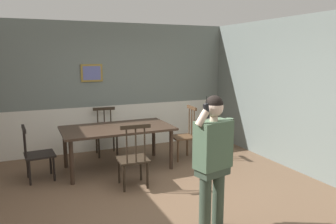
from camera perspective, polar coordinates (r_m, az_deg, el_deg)
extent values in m
plane|color=brown|center=(4.81, -1.60, -15.21)|extent=(6.21, 6.21, 0.00)
cube|color=slate|center=(7.05, -10.39, 8.26)|extent=(5.50, 0.12, 1.75)
cube|color=silver|center=(7.23, -10.06, -2.58)|extent=(5.50, 0.14, 0.97)
cube|color=silver|center=(7.11, -10.12, 1.18)|extent=(5.50, 0.05, 0.06)
cube|color=olive|center=(6.90, -13.35, 6.74)|extent=(0.44, 0.03, 0.36)
cube|color=#6067A9|center=(6.89, -13.33, 6.73)|extent=(0.36, 0.01, 0.28)
cube|color=slate|center=(5.99, 23.59, 2.61)|extent=(0.12, 5.65, 2.72)
cube|color=#38281E|center=(5.87, -8.98, -2.84)|extent=(1.95, 1.08, 0.04)
cylinder|color=#38281E|center=(5.40, -16.69, -8.56)|extent=(0.07, 0.07, 0.73)
cylinder|color=#38281E|center=(5.86, 0.57, -6.65)|extent=(0.07, 0.07, 0.73)
cylinder|color=#38281E|center=(6.23, -17.75, -6.12)|extent=(0.07, 0.07, 0.73)
cylinder|color=#38281E|center=(6.62, -2.56, -4.67)|extent=(0.07, 0.07, 0.73)
cube|color=#2D2319|center=(5.13, -6.27, -8.29)|extent=(0.48, 0.48, 0.03)
cube|color=#2D2319|center=(4.78, -5.78, -2.60)|extent=(0.46, 0.06, 0.06)
cylinder|color=#2D2319|center=(4.82, -7.32, -5.75)|extent=(0.02, 0.02, 0.58)
cylinder|color=#2D2319|center=(4.85, -5.73, -5.61)|extent=(0.02, 0.02, 0.58)
cylinder|color=#2D2319|center=(4.88, -4.16, -5.47)|extent=(0.02, 0.02, 0.58)
cylinder|color=#2D2319|center=(5.34, -8.66, -10.20)|extent=(0.04, 0.04, 0.43)
cylinder|color=#2D2319|center=(5.42, -4.80, -9.80)|extent=(0.04, 0.04, 0.43)
cylinder|color=#2D2319|center=(5.00, -7.77, -11.60)|extent=(0.04, 0.04, 0.43)
cylinder|color=#2D2319|center=(5.09, -3.66, -11.15)|extent=(0.04, 0.04, 0.43)
cube|color=#513823|center=(6.40, 2.63, -4.43)|extent=(0.44, 0.44, 0.03)
cube|color=#513823|center=(6.35, 4.23, 0.74)|extent=(0.07, 0.41, 0.06)
cylinder|color=#513823|center=(6.28, 4.64, -1.82)|extent=(0.02, 0.02, 0.59)
cylinder|color=#513823|center=(6.40, 4.20, -1.60)|extent=(0.02, 0.02, 0.59)
cylinder|color=#513823|center=(6.51, 3.77, -1.39)|extent=(0.02, 0.02, 0.59)
cylinder|color=#513823|center=(6.26, 1.76, -6.98)|extent=(0.04, 0.04, 0.43)
cylinder|color=#513823|center=(6.55, 0.74, -6.18)|extent=(0.04, 0.04, 0.43)
cylinder|color=#513823|center=(6.37, 4.55, -6.67)|extent=(0.04, 0.04, 0.43)
cylinder|color=#513823|center=(6.67, 3.41, -5.91)|extent=(0.04, 0.04, 0.43)
cube|color=black|center=(5.77, -21.76, -7.04)|extent=(0.50, 0.50, 0.03)
cube|color=black|center=(5.64, -24.20, -2.74)|extent=(0.08, 0.46, 0.06)
cylinder|color=black|center=(5.82, -24.14, -4.46)|extent=(0.02, 0.02, 0.48)
cylinder|color=black|center=(5.68, -24.04, -4.79)|extent=(0.02, 0.02, 0.48)
cylinder|color=black|center=(5.55, -23.94, -5.13)|extent=(0.02, 0.02, 0.48)
cylinder|color=black|center=(6.03, -20.07, -8.40)|extent=(0.04, 0.04, 0.41)
cylinder|color=black|center=(5.68, -19.53, -9.50)|extent=(0.04, 0.04, 0.41)
cylinder|color=black|center=(5.99, -23.59, -8.74)|extent=(0.04, 0.04, 0.41)
cylinder|color=black|center=(5.64, -23.28, -9.87)|extent=(0.04, 0.04, 0.41)
cube|color=#2D2319|center=(6.77, -10.87, -3.78)|extent=(0.48, 0.48, 0.03)
cube|color=#2D2319|center=(6.87, -11.28, 0.57)|extent=(0.46, 0.07, 0.06)
cylinder|color=#2D2319|center=(6.93, -10.10, -1.17)|extent=(0.02, 0.02, 0.50)
cylinder|color=#2D2319|center=(6.91, -11.22, -1.24)|extent=(0.02, 0.02, 0.50)
cylinder|color=#2D2319|center=(6.90, -12.34, -1.31)|extent=(0.02, 0.02, 0.50)
cylinder|color=#2D2319|center=(6.69, -9.01, -5.96)|extent=(0.04, 0.04, 0.44)
cylinder|color=#2D2319|center=(6.63, -12.12, -6.20)|extent=(0.04, 0.04, 0.44)
cylinder|color=#2D2319|center=(7.03, -9.57, -5.17)|extent=(0.04, 0.04, 0.44)
cylinder|color=#2D2319|center=(6.98, -12.53, -5.39)|extent=(0.04, 0.04, 0.44)
cylinder|color=#3A493A|center=(4.02, 8.87, -14.59)|extent=(0.14, 0.14, 0.77)
cylinder|color=#3A493A|center=(3.88, 6.60, -15.45)|extent=(0.14, 0.14, 0.77)
cube|color=#3A493A|center=(3.81, 7.89, -10.14)|extent=(0.42, 0.29, 0.12)
cube|color=#4C664C|center=(3.71, 8.00, -5.73)|extent=(0.46, 0.32, 0.55)
cylinder|color=#4C664C|center=(3.89, 10.71, -4.88)|extent=(0.09, 0.09, 0.52)
cylinder|color=beige|center=(3.50, 6.09, -1.10)|extent=(0.17, 0.10, 0.20)
cylinder|color=beige|center=(3.64, 8.12, -1.20)|extent=(0.09, 0.09, 0.05)
sphere|color=beige|center=(3.62, 8.17, 0.82)|extent=(0.21, 0.21, 0.21)
sphere|color=black|center=(3.62, 8.18, 1.39)|extent=(0.20, 0.20, 0.20)
cube|color=black|center=(3.50, 6.82, 0.19)|extent=(0.08, 0.05, 0.17)
cylinder|color=black|center=(3.49, 6.86, 2.13)|extent=(0.01, 0.01, 0.08)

